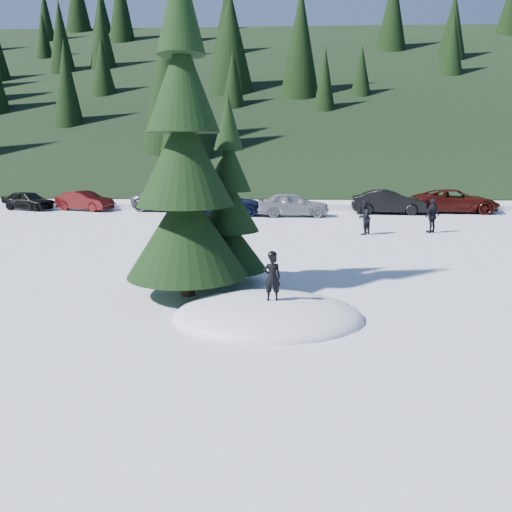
{
  "coord_description": "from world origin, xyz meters",
  "views": [
    {
      "loc": [
        0.21,
        -11.13,
        3.74
      ],
      "look_at": [
        -0.36,
        1.78,
        1.1
      ],
      "focal_mm": 35.0,
      "sensor_mm": 36.0,
      "label": 1
    }
  ],
  "objects_px": {
    "adult_1": "(432,216)",
    "car_2": "(172,200)",
    "spruce_tall": "(185,171)",
    "child_skier": "(272,277)",
    "car_5": "(389,202)",
    "spruce_short": "(229,212)",
    "car_6": "(455,201)",
    "car_4": "(293,204)",
    "car_1": "(85,201)",
    "adult_0": "(364,217)",
    "car_0": "(28,201)",
    "car_3": "(223,203)"
  },
  "relations": [
    {
      "from": "spruce_short",
      "to": "car_6",
      "type": "xyz_separation_m",
      "value": [
        12.92,
        18.68,
        -1.35
      ]
    },
    {
      "from": "car_1",
      "to": "child_skier",
      "type": "bearing_deg",
      "value": -131.98
    },
    {
      "from": "adult_0",
      "to": "car_4",
      "type": "distance_m",
      "value": 7.58
    },
    {
      "from": "spruce_tall",
      "to": "car_5",
      "type": "relative_size",
      "value": 1.87
    },
    {
      "from": "car_4",
      "to": "car_6",
      "type": "bearing_deg",
      "value": -78.62
    },
    {
      "from": "car_2",
      "to": "car_5",
      "type": "height_order",
      "value": "car_5"
    },
    {
      "from": "spruce_tall",
      "to": "car_6",
      "type": "xyz_separation_m",
      "value": [
        13.92,
        20.08,
        -2.57
      ]
    },
    {
      "from": "car_1",
      "to": "car_5",
      "type": "height_order",
      "value": "car_5"
    },
    {
      "from": "car_1",
      "to": "car_6",
      "type": "height_order",
      "value": "car_6"
    },
    {
      "from": "spruce_short",
      "to": "car_4",
      "type": "xyz_separation_m",
      "value": [
        2.33,
        16.17,
        -1.36
      ]
    },
    {
      "from": "spruce_short",
      "to": "car_3",
      "type": "relative_size",
      "value": 1.02
    },
    {
      "from": "car_0",
      "to": "car_4",
      "type": "distance_m",
      "value": 18.13
    },
    {
      "from": "child_skier",
      "to": "car_2",
      "type": "bearing_deg",
      "value": -79.45
    },
    {
      "from": "child_skier",
      "to": "adult_1",
      "type": "distance_m",
      "value": 15.37
    },
    {
      "from": "adult_0",
      "to": "car_5",
      "type": "xyz_separation_m",
      "value": [
        2.98,
        8.46,
        -0.06
      ]
    },
    {
      "from": "adult_0",
      "to": "car_2",
      "type": "distance_m",
      "value": 14.68
    },
    {
      "from": "car_0",
      "to": "car_3",
      "type": "distance_m",
      "value": 13.8
    },
    {
      "from": "car_5",
      "to": "car_6",
      "type": "relative_size",
      "value": 0.85
    },
    {
      "from": "car_2",
      "to": "child_skier",
      "type": "bearing_deg",
      "value": -154.05
    },
    {
      "from": "spruce_short",
      "to": "car_6",
      "type": "height_order",
      "value": "spruce_short"
    },
    {
      "from": "child_skier",
      "to": "adult_1",
      "type": "xyz_separation_m",
      "value": [
        7.57,
        13.38,
        -0.19
      ]
    },
    {
      "from": "spruce_tall",
      "to": "spruce_short",
      "type": "relative_size",
      "value": 1.6
    },
    {
      "from": "car_3",
      "to": "spruce_tall",
      "type": "bearing_deg",
      "value": -177.01
    },
    {
      "from": "child_skier",
      "to": "car_4",
      "type": "bearing_deg",
      "value": -99.85
    },
    {
      "from": "spruce_short",
      "to": "adult_1",
      "type": "xyz_separation_m",
      "value": [
        8.87,
        9.99,
        -1.28
      ]
    },
    {
      "from": "adult_1",
      "to": "car_0",
      "type": "xyz_separation_m",
      "value": [
        -24.46,
        8.96,
        -0.18
      ]
    },
    {
      "from": "child_skier",
      "to": "car_6",
      "type": "height_order",
      "value": "child_skier"
    },
    {
      "from": "spruce_short",
      "to": "car_0",
      "type": "height_order",
      "value": "spruce_short"
    },
    {
      "from": "adult_1",
      "to": "car_0",
      "type": "height_order",
      "value": "adult_1"
    },
    {
      "from": "car_4",
      "to": "car_5",
      "type": "relative_size",
      "value": 0.95
    },
    {
      "from": "spruce_short",
      "to": "car_3",
      "type": "height_order",
      "value": "spruce_short"
    },
    {
      "from": "spruce_tall",
      "to": "spruce_short",
      "type": "bearing_deg",
      "value": 54.46
    },
    {
      "from": "spruce_short",
      "to": "car_5",
      "type": "xyz_separation_m",
      "value": [
        8.44,
        17.73,
        -1.34
      ]
    },
    {
      "from": "adult_1",
      "to": "car_4",
      "type": "height_order",
      "value": "adult_1"
    },
    {
      "from": "spruce_short",
      "to": "car_4",
      "type": "bearing_deg",
      "value": 81.81
    },
    {
      "from": "car_6",
      "to": "spruce_short",
      "type": "bearing_deg",
      "value": 149.97
    },
    {
      "from": "car_2",
      "to": "car_1",
      "type": "bearing_deg",
      "value": 99.23
    },
    {
      "from": "spruce_tall",
      "to": "child_skier",
      "type": "height_order",
      "value": "spruce_tall"
    },
    {
      "from": "car_5",
      "to": "adult_1",
      "type": "bearing_deg",
      "value": -172.09
    },
    {
      "from": "car_2",
      "to": "car_4",
      "type": "bearing_deg",
      "value": -99.95
    },
    {
      "from": "car_1",
      "to": "adult_0",
      "type": "bearing_deg",
      "value": -101.29
    },
    {
      "from": "car_4",
      "to": "car_5",
      "type": "distance_m",
      "value": 6.31
    },
    {
      "from": "adult_1",
      "to": "car_2",
      "type": "relative_size",
      "value": 0.31
    },
    {
      "from": "car_2",
      "to": "car_3",
      "type": "relative_size",
      "value": 1.0
    },
    {
      "from": "car_2",
      "to": "car_6",
      "type": "relative_size",
      "value": 0.98
    },
    {
      "from": "car_4",
      "to": "spruce_tall",
      "type": "bearing_deg",
      "value": 167.32
    },
    {
      "from": "adult_1",
      "to": "car_1",
      "type": "xyz_separation_m",
      "value": [
        -20.49,
        8.79,
        -0.17
      ]
    },
    {
      "from": "adult_0",
      "to": "car_0",
      "type": "height_order",
      "value": "adult_0"
    },
    {
      "from": "child_skier",
      "to": "car_2",
      "type": "relative_size",
      "value": 0.2
    },
    {
      "from": "car_0",
      "to": "adult_0",
      "type": "bearing_deg",
      "value": -95.67
    }
  ]
}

